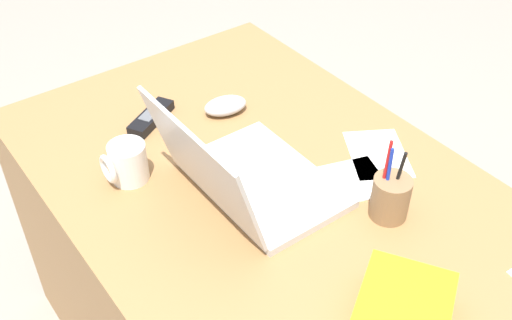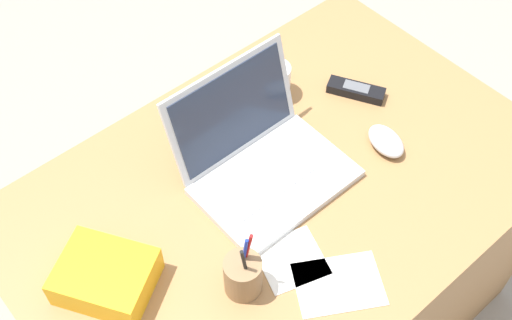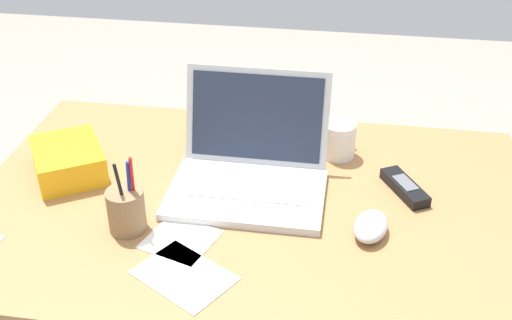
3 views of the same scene
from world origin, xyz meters
name	(u,v)px [view 1 (image 1 of 3)]	position (x,y,z in m)	size (l,w,h in m)	color
desk	(264,286)	(0.00, 0.00, 0.35)	(1.21, 0.81, 0.70)	#9E7042
laptop	(245,177)	(-0.01, 0.06, 0.75)	(0.34, 0.30, 0.23)	silver
computer_mouse	(225,106)	(0.26, -0.08, 0.72)	(0.07, 0.11, 0.04)	silver
coffee_mug_white	(127,163)	(0.18, 0.23, 0.75)	(0.08, 0.09, 0.09)	white
cordless_phone	(151,118)	(0.33, 0.09, 0.72)	(0.11, 0.15, 0.03)	black
pen_holder	(390,197)	(-0.23, -0.14, 0.75)	(0.08, 0.08, 0.17)	olive
snack_bag	(402,315)	(-0.43, 0.04, 0.74)	(0.15, 0.18, 0.07)	#F2AD19
paper_note_left	(378,154)	(-0.08, -0.26, 0.70)	(0.17, 0.12, 0.00)	white
paper_note_right	(355,180)	(-0.11, -0.15, 0.70)	(0.13, 0.12, 0.00)	white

